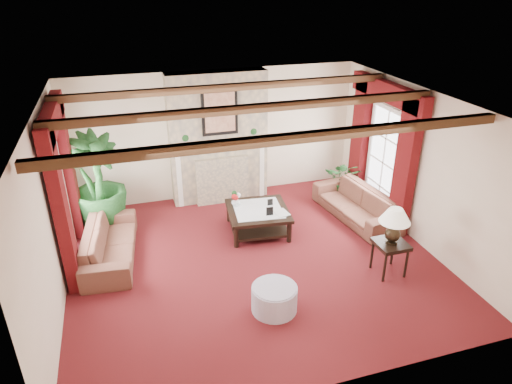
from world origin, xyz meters
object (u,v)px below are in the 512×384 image
object	(u,v)px
potted_palm	(100,203)
coffee_table	(258,220)
sofa_right	(357,199)
side_table	(389,258)
ottoman	(274,299)
sofa_left	(109,238)

from	to	relation	value
potted_palm	coffee_table	bearing A→B (deg)	-19.85
sofa_right	coffee_table	bearing A→B (deg)	-99.36
side_table	potted_palm	bearing A→B (deg)	146.70
ottoman	coffee_table	bearing A→B (deg)	78.77
sofa_right	ottoman	xyz separation A→B (m)	(-2.46, -2.15, -0.21)
sofa_left	sofa_right	xyz separation A→B (m)	(4.68, 0.07, 0.01)
coffee_table	side_table	world-z (taller)	side_table
sofa_right	sofa_left	bearing A→B (deg)	-96.81
potted_palm	sofa_right	bearing A→B (deg)	-12.48
potted_palm	coffee_table	world-z (taller)	potted_palm
coffee_table	side_table	size ratio (longest dim) A/B	1.95
coffee_table	ottoman	world-z (taller)	coffee_table
sofa_left	coffee_table	world-z (taller)	sofa_left
potted_palm	coffee_table	distance (m)	2.97
coffee_table	potted_palm	bearing A→B (deg)	166.56
sofa_left	potted_palm	distance (m)	1.15
sofa_left	side_table	world-z (taller)	sofa_left
sofa_left	coffee_table	bearing A→B (deg)	-81.24
sofa_left	ottoman	world-z (taller)	sofa_left
coffee_table	sofa_right	bearing A→B (deg)	4.73
potted_palm	side_table	world-z (taller)	potted_palm
potted_palm	ottoman	xyz separation A→B (m)	(2.34, -3.21, -0.33)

